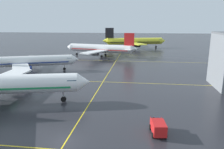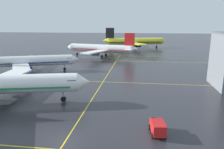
{
  "view_description": "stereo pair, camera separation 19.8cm",
  "coord_description": "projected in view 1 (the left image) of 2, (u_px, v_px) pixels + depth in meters",
  "views": [
    {
      "loc": [
        10.11,
        -26.59,
        16.75
      ],
      "look_at": [
        3.3,
        26.49,
        3.56
      ],
      "focal_mm": 34.62,
      "sensor_mm": 36.0,
      "label": 1
    },
    {
      "loc": [
        10.31,
        -26.56,
        16.75
      ],
      "look_at": [
        3.3,
        26.49,
        3.56
      ],
      "focal_mm": 34.62,
      "sensor_mm": 36.0,
      "label": 2
    }
  ],
  "objects": [
    {
      "name": "ground_plane",
      "position": [
        66.0,
        142.0,
        30.86
      ],
      "size": [
        600.0,
        600.0,
        0.0
      ],
      "primitive_type": "plane",
      "color": "#28282D"
    },
    {
      "name": "airliner_second_row",
      "position": [
        26.0,
        61.0,
        72.65
      ],
      "size": [
        33.71,
        28.86,
        10.8
      ],
      "color": "white",
      "rests_on": "ground"
    },
    {
      "name": "airliner_third_row",
      "position": [
        101.0,
        48.0,
        105.07
      ],
      "size": [
        37.08,
        31.5,
        11.61
      ],
      "color": "white",
      "rests_on": "ground"
    },
    {
      "name": "airliner_far_left_stand",
      "position": [
        134.0,
        41.0,
        138.23
      ],
      "size": [
        40.93,
        34.85,
        12.88
      ],
      "color": "yellow",
      "rests_on": "ground"
    },
    {
      "name": "taxiway_markings",
      "position": [
        103.0,
        82.0,
        61.55
      ],
      "size": [
        141.43,
        111.75,
        0.01
      ],
      "color": "yellow",
      "rests_on": "ground"
    },
    {
      "name": "service_truck_red_van",
      "position": [
        158.0,
        127.0,
        32.87
      ],
      "size": [
        2.55,
        4.3,
        2.1
      ],
      "color": "red",
      "rests_on": "ground"
    }
  ]
}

